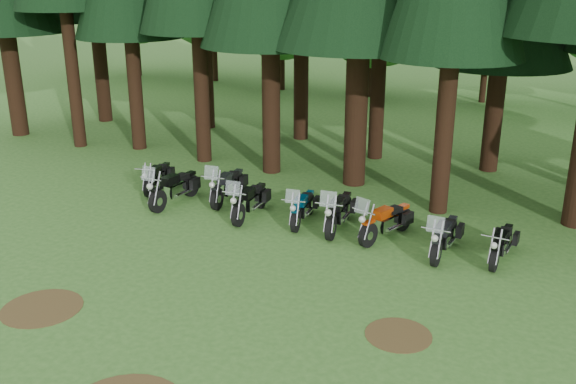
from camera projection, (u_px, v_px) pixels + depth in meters
name	position (u px, v px, depth m)	size (l,w,h in m)	color
ground	(204.00, 298.00, 14.81)	(120.00, 120.00, 0.00)	#356B26
decid_2	(285.00, 8.00, 38.51)	(6.72, 6.53, 8.40)	black
decid_3	(377.00, 19.00, 36.54)	(6.12, 5.95, 7.65)	black
decid_4	(494.00, 24.00, 34.93)	(5.93, 5.76, 7.41)	black
dirt_patch_0	(42.00, 308.00, 14.38)	(1.80, 1.80, 0.01)	#4C3D1E
dirt_patch_1	(398.00, 335.00, 13.33)	(1.40, 1.40, 0.01)	#4C3D1E
motorcycle_0	(158.00, 177.00, 21.97)	(0.67, 2.11, 0.87)	black
motorcycle_1	(174.00, 189.00, 20.58)	(0.47, 2.51, 1.58)	black
motorcycle_2	(228.00, 186.00, 20.84)	(0.62, 2.44, 1.53)	black
motorcycle_3	(250.00, 202.00, 19.52)	(0.54, 2.38, 1.50)	black
motorcycle_4	(303.00, 208.00, 19.07)	(0.62, 2.21, 1.39)	black
motorcycle_5	(339.00, 213.00, 18.58)	(0.62, 2.47, 1.55)	black
motorcycle_6	(386.00, 222.00, 17.94)	(1.01, 2.33, 1.49)	black
motorcycle_7	(444.00, 237.00, 16.94)	(0.43, 2.32, 1.46)	black
motorcycle_8	(501.00, 245.00, 16.61)	(0.34, 2.10, 0.85)	black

